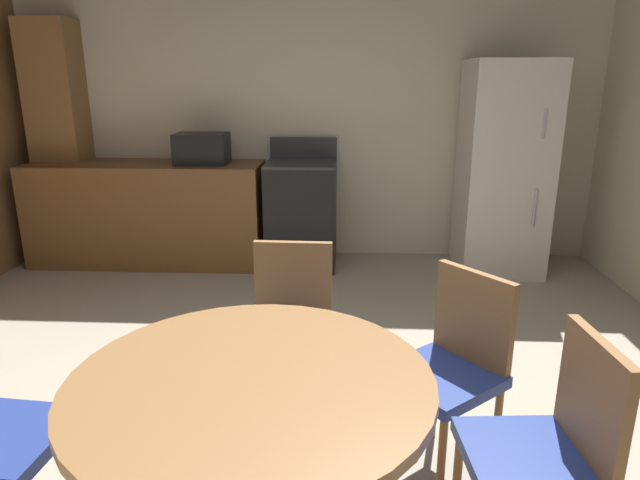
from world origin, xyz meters
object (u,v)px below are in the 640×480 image
microwave (202,148)px  chair_northeast (453,361)px  chair_north (291,322)px  chair_east (550,445)px  oven_range (302,213)px  refrigerator (503,169)px  dining_table (253,424)px

microwave → chair_northeast: (1.69, -2.66, -0.53)m
chair_north → chair_east: (0.92, -0.88, 0.00)m
oven_range → refrigerator: bearing=-1.8°
chair_east → chair_northeast: (-0.21, 0.53, 0.00)m
microwave → dining_table: 3.43m
chair_east → chair_northeast: size_ratio=1.00×
dining_table → chair_east: chair_east is taller
refrigerator → microwave: bearing=178.9°
microwave → dining_table: bearing=-73.5°
refrigerator → chair_northeast: (-0.86, -2.61, -0.38)m
oven_range → chair_east: size_ratio=1.26×
chair_east → oven_range: bearing=-76.0°
refrigerator → chair_north: refrigerator is taller
dining_table → chair_north: 0.95m
dining_table → chair_east: bearing=4.3°
chair_north → chair_east: 1.27m
refrigerator → chair_northeast: size_ratio=2.02×
refrigerator → chair_north: 2.78m
oven_range → microwave: bearing=-179.8°
chair_east → chair_northeast: 0.57m
microwave → dining_table: microwave is taller
refrigerator → dining_table: bearing=-116.3°
microwave → oven_range: bearing=0.2°
oven_range → microwave: microwave is taller
oven_range → chair_northeast: 2.79m
refrigerator → chair_east: refrigerator is taller
oven_range → chair_north: (0.13, -2.32, 0.03)m
dining_table → chair_north: (0.02, 0.95, -0.10)m
oven_range → dining_table: oven_range is taller
dining_table → chair_north: bearing=88.6°
chair_east → refrigerator: bearing=-105.9°
refrigerator → chair_east: bearing=-101.6°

